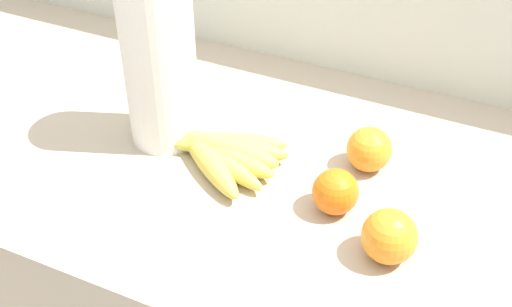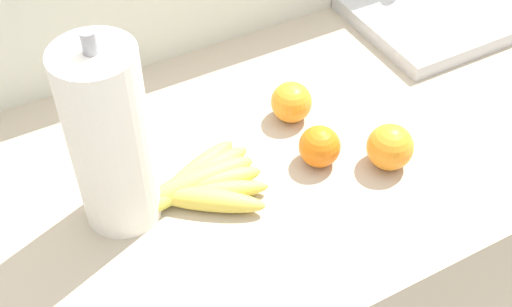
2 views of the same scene
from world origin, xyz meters
name	(u,v)px [view 1 (image 1 of 2)]	position (x,y,z in m)	size (l,w,h in m)	color
wall_back	(374,187)	(0.00, 0.34, 0.65)	(2.30, 0.06, 1.30)	silver
banana_bunch	(223,152)	(-0.17, -0.02, 0.95)	(0.19, 0.18, 0.04)	#E0C94C
orange_right	(389,236)	(0.12, -0.11, 0.97)	(0.07, 0.07, 0.07)	orange
orange_back_right	(335,192)	(0.03, -0.05, 0.97)	(0.07, 0.07, 0.07)	orange
orange_far_right	(369,149)	(0.04, 0.06, 0.97)	(0.07, 0.07, 0.07)	orange
paper_towel_roll	(159,58)	(-0.28, 0.00, 1.08)	(0.11, 0.11, 0.32)	white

